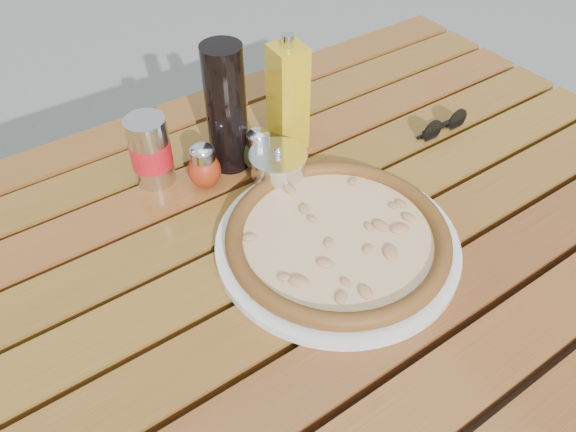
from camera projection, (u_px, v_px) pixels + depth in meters
table at (295, 270)px, 0.90m from camera, size 1.40×0.90×0.75m
plate at (337, 244)px, 0.83m from camera, size 0.40×0.40×0.01m
pizza at (338, 236)px, 0.82m from camera, size 0.37×0.37×0.03m
pepper_shaker at (204, 166)px, 0.91m from camera, size 0.06×0.06×0.08m
oregano_shaker at (259, 151)px, 0.94m from camera, size 0.06×0.06×0.08m
dark_bottle at (226, 109)px, 0.90m from camera, size 0.07×0.07×0.22m
soda_can at (151, 151)px, 0.91m from camera, size 0.08×0.08×0.12m
olive_oil_cruet at (288, 98)px, 0.95m from camera, size 0.06×0.06×0.21m
parmesan_tin at (278, 168)px, 0.92m from camera, size 0.10×0.10×0.07m
sunglasses at (444, 126)px, 1.03m from camera, size 0.11×0.02×0.04m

